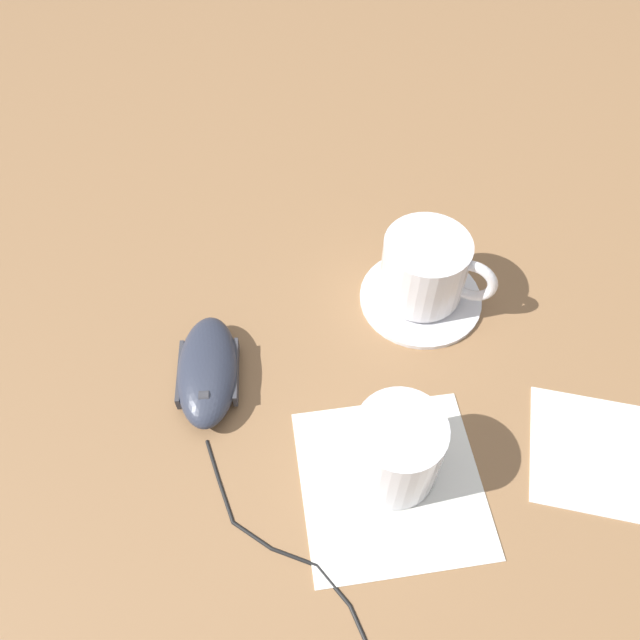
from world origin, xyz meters
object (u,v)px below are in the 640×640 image
at_px(saucer, 421,297).
at_px(drinking_glass, 397,450).
at_px(coffee_cup, 426,268).
at_px(computer_mouse, 208,371).

bearing_deg(saucer, drinking_glass, -131.76).
height_order(coffee_cup, drinking_glass, drinking_glass).
distance_m(coffee_cup, drinking_glass, 0.20).
bearing_deg(drinking_glass, computer_mouse, 122.44).
bearing_deg(computer_mouse, drinking_glass, -57.56).
xyz_separation_m(saucer, drinking_glass, (-0.13, -0.14, 0.04)).
distance_m(saucer, coffee_cup, 0.04).
distance_m(saucer, computer_mouse, 0.23).
xyz_separation_m(saucer, computer_mouse, (-0.23, 0.02, 0.01)).
xyz_separation_m(computer_mouse, drinking_glass, (0.10, -0.16, 0.02)).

